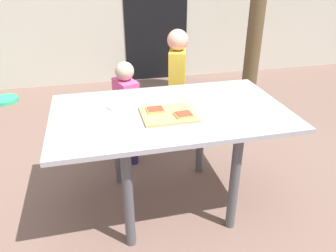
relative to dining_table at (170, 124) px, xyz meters
The scene contains 10 objects.
ground_plane 0.66m from the dining_table, ahead, with size 16.00×16.00×0.00m, color #75594E.
house_door 2.89m from the dining_table, 80.27° to the left, with size 0.90×0.02×2.00m, color black.
dining_table is the anchor object (origin of this frame).
cutting_board 0.13m from the dining_table, 113.03° to the right, with size 0.34×0.29×0.02m, color tan.
pizza_slice_near_right 0.18m from the dining_table, 67.17° to the right, with size 0.12×0.11×0.02m.
pizza_slice_far_left 0.16m from the dining_table, behind, with size 0.11×0.10×0.02m.
plate_white_left 0.36m from the dining_table, 153.54° to the left, with size 0.19×0.19×0.01m, color white.
child_left 0.71m from the dining_table, 108.15° to the left, with size 0.21×0.27×0.91m.
child_right 0.85m from the dining_table, 72.03° to the left, with size 0.21×0.27×1.11m.
garden_hose_coil 2.92m from the dining_table, 123.90° to the left, with size 0.33×0.33×0.04m, color #30B97B.
Camera 1 is at (-0.47, -1.90, 1.64)m, focal length 35.28 mm.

